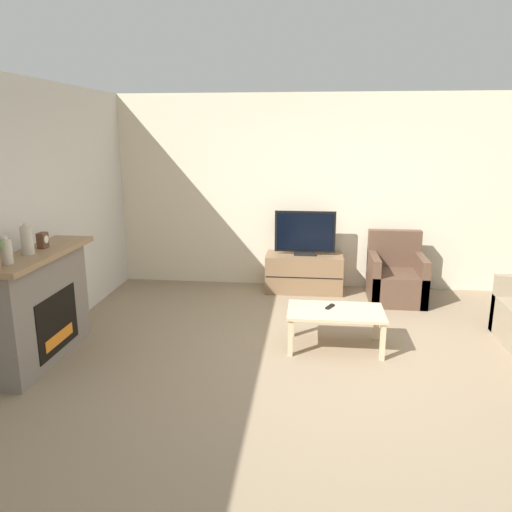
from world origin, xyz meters
The scene contains 12 objects.
ground_plane centered at (0.00, 0.00, 0.00)m, with size 24.00×24.00×0.00m, color #89755B.
wall_back centered at (0.00, 2.70, 1.35)m, with size 12.00×0.06×2.70m.
wall_left centered at (-3.01, 0.00, 1.35)m, with size 0.06×12.00×2.70m.
fireplace centered at (-2.81, -0.08, 0.56)m, with size 0.46×1.48×1.09m.
mantel_vase_left centered at (-2.79, -0.53, 1.20)m, with size 0.11×0.11×0.25m.
mantel_vase_centre_left centered at (-2.79, -0.19, 1.23)m, with size 0.11×0.11×0.30m.
mantel_clock centered at (-2.79, 0.06, 1.17)m, with size 0.08×0.11×0.15m.
tv_stand centered at (-0.30, 2.39, 0.26)m, with size 1.06×0.50×0.52m.
tv centered at (-0.30, 2.38, 0.81)m, with size 0.83×0.18×0.61m.
armchair centered at (0.91, 2.14, 0.29)m, with size 0.70×0.76×0.89m.
coffee_table centered at (0.05, 0.51, 0.36)m, with size 0.98×0.58×0.41m.
remote centered at (-0.01, 0.59, 0.42)m, with size 0.10×0.15×0.02m.
Camera 1 is at (-0.24, -4.36, 2.18)m, focal length 35.00 mm.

